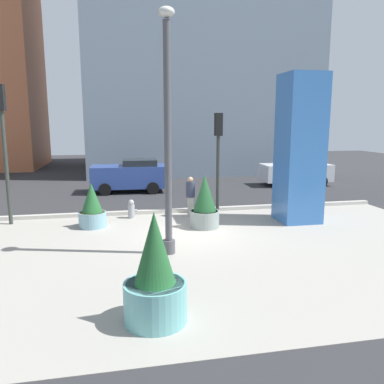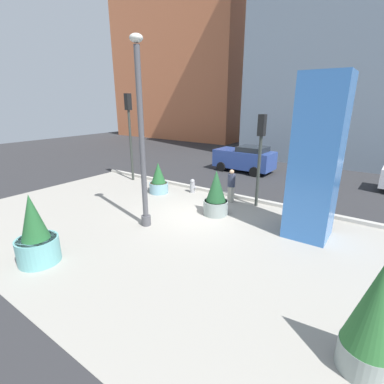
# 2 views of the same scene
# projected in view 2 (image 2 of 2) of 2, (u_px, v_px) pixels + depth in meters

# --- Properties ---
(ground_plane) EXTENTS (60.00, 60.00, 0.00)m
(ground_plane) POSITION_uv_depth(u_px,v_px,m) (236.00, 192.00, 14.99)
(ground_plane) COLOR #2D2D30
(plaza_pavement) EXTENTS (18.00, 10.00, 0.02)m
(plaza_pavement) POSITION_uv_depth(u_px,v_px,m) (163.00, 233.00, 10.33)
(plaza_pavement) COLOR #9E998E
(plaza_pavement) RESTS_ON ground_plane
(curb_strip) EXTENTS (18.00, 0.24, 0.16)m
(curb_strip) POSITION_uv_depth(u_px,v_px,m) (229.00, 195.00, 14.28)
(curb_strip) COLOR #B7B2A8
(curb_strip) RESTS_ON ground_plane
(lamp_post) EXTENTS (0.44, 0.44, 6.69)m
(lamp_post) POSITION_uv_depth(u_px,v_px,m) (142.00, 141.00, 9.95)
(lamp_post) COLOR #4C4C51
(lamp_post) RESTS_ON ground_plane
(art_pillar_blue) EXTENTS (1.46, 1.46, 5.50)m
(art_pillar_blue) POSITION_uv_depth(u_px,v_px,m) (316.00, 160.00, 9.32)
(art_pillar_blue) COLOR #3870BC
(art_pillar_blue) RESTS_ON ground_plane
(potted_plant_curbside) EXTENTS (0.98, 0.98, 1.63)m
(potted_plant_curbside) POSITION_uv_depth(u_px,v_px,m) (159.00, 180.00, 14.61)
(potted_plant_curbside) COLOR #7AA8B7
(potted_plant_curbside) RESTS_ON ground_plane
(potted_plant_near_left) EXTENTS (1.20, 1.20, 2.15)m
(potted_plant_near_left) POSITION_uv_depth(u_px,v_px,m) (36.00, 236.00, 8.20)
(potted_plant_near_left) COLOR #6BB2B2
(potted_plant_near_left) RESTS_ON ground_plane
(potted_plant_by_pillar) EXTENTS (1.05, 1.05, 1.93)m
(potted_plant_by_pillar) POSITION_uv_depth(u_px,v_px,m) (216.00, 195.00, 11.74)
(potted_plant_by_pillar) COLOR gray
(potted_plant_by_pillar) RESTS_ON ground_plane
(potted_plant_near_right) EXTENTS (0.94, 0.94, 2.31)m
(potted_plant_near_right) POSITION_uv_depth(u_px,v_px,m) (375.00, 318.00, 4.72)
(potted_plant_near_right) COLOR gray
(potted_plant_near_right) RESTS_ON ground_plane
(fire_hydrant) EXTENTS (0.36, 0.26, 0.75)m
(fire_hydrant) POSITION_uv_depth(u_px,v_px,m) (192.00, 186.00, 14.74)
(fire_hydrant) COLOR #99999E
(fire_hydrant) RESTS_ON ground_plane
(traffic_light_corner) EXTENTS (0.28, 0.42, 4.11)m
(traffic_light_corner) POSITION_uv_depth(u_px,v_px,m) (261.00, 145.00, 12.13)
(traffic_light_corner) COLOR #333833
(traffic_light_corner) RESTS_ON ground_plane
(traffic_light_far_side) EXTENTS (0.28, 0.42, 5.05)m
(traffic_light_far_side) POSITION_uv_depth(u_px,v_px,m) (130.00, 124.00, 16.22)
(traffic_light_far_side) COLOR #333833
(traffic_light_far_side) RESTS_ON ground_plane
(car_curb_west) EXTENTS (4.05, 2.16, 1.77)m
(car_curb_west) POSITION_uv_depth(u_px,v_px,m) (245.00, 158.00, 19.10)
(car_curb_west) COLOR #2D4793
(car_curb_west) RESTS_ON ground_plane
(pedestrian_crossing) EXTENTS (0.36, 0.36, 1.61)m
(pedestrian_crossing) POSITION_uv_depth(u_px,v_px,m) (231.00, 184.00, 13.17)
(pedestrian_crossing) COLOR #B2AD9E
(pedestrian_crossing) RESTS_ON ground_plane
(highrise_across_street) EXTENTS (16.68, 12.26, 21.87)m
(highrise_across_street) POSITION_uv_depth(u_px,v_px,m) (382.00, 13.00, 21.11)
(highrise_across_street) COLOR gray
(highrise_across_street) RESTS_ON ground_plane
(office_block_flanking) EXTENTS (17.57, 8.45, 18.88)m
(office_block_flanking) POSITION_uv_depth(u_px,v_px,m) (184.00, 62.00, 36.06)
(office_block_flanking) COLOR #C66B42
(office_block_flanking) RESTS_ON ground_plane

